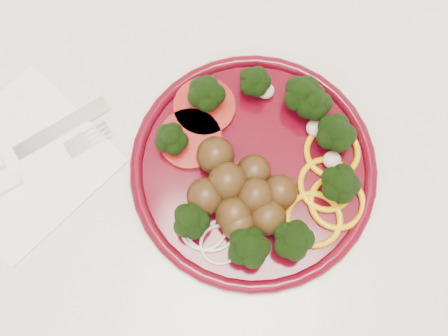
% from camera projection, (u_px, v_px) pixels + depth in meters
% --- Properties ---
extents(counter, '(2.40, 0.60, 0.90)m').
position_uv_depth(counter, '(98.00, 208.00, 1.06)').
color(counter, silver).
rests_on(counter, ground).
extents(plate, '(0.27, 0.27, 0.05)m').
position_uv_depth(plate, '(255.00, 169.00, 0.59)').
color(plate, '#4A0410').
rests_on(plate, counter).
extents(napkin, '(0.22, 0.22, 0.00)m').
position_uv_depth(napkin, '(23.00, 161.00, 0.61)').
color(napkin, white).
rests_on(napkin, counter).
extents(fork, '(0.14, 0.15, 0.01)m').
position_uv_depth(fork, '(6.00, 186.00, 0.60)').
color(fork, white).
rests_on(fork, napkin).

